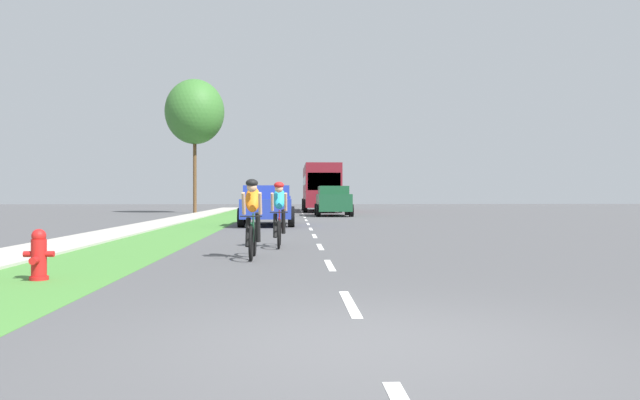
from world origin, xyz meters
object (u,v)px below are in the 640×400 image
at_px(pickup_blue, 268,205).
at_px(street_tree_far, 195,112).
at_px(cyclist_lead, 253,218).
at_px(bus_maroon, 320,186).
at_px(fire_hydrant_red, 39,255).
at_px(cyclist_trailing, 279,214).
at_px(suv_dark_green, 333,200).

bearing_deg(pickup_blue, street_tree_far, 108.10).
height_order(cyclist_lead, bus_maroon, bus_maroon).
relative_size(cyclist_lead, pickup_blue, 0.34).
xyz_separation_m(fire_hydrant_red, cyclist_trailing, (3.44, 5.73, 0.44)).
bearing_deg(street_tree_far, bus_maroon, 29.91).
xyz_separation_m(cyclist_lead, suv_dark_green, (3.23, 25.22, 0.14)).
height_order(fire_hydrant_red, suv_dark_green, suv_dark_green).
bearing_deg(bus_maroon, street_tree_far, -150.09).
bearing_deg(fire_hydrant_red, bus_maroon, 81.41).
distance_m(suv_dark_green, bus_maroon, 10.88).
xyz_separation_m(suv_dark_green, street_tree_far, (-9.14, 5.73, 5.99)).
bearing_deg(cyclist_lead, bus_maroon, 85.35).
bearing_deg(cyclist_lead, suv_dark_green, 82.71).
distance_m(cyclist_trailing, street_tree_far, 29.62).
bearing_deg(pickup_blue, fire_hydrant_red, -99.32).
xyz_separation_m(cyclist_lead, street_tree_far, (-5.92, 30.95, 6.13)).
bearing_deg(cyclist_trailing, bus_maroon, 85.78).
xyz_separation_m(cyclist_trailing, pickup_blue, (-0.71, 10.91, 0.02)).
height_order(cyclist_trailing, street_tree_far, street_tree_far).
relative_size(fire_hydrant_red, bus_maroon, 0.07).
bearing_deg(bus_maroon, cyclist_trailing, -94.22).
distance_m(pickup_blue, street_tree_far, 19.25).
bearing_deg(suv_dark_green, bus_maroon, 91.55).
bearing_deg(suv_dark_green, cyclist_lead, -97.29).
relative_size(cyclist_lead, suv_dark_green, 0.37).
bearing_deg(fire_hydrant_red, street_tree_far, 94.95).
bearing_deg(cyclist_trailing, street_tree_far, 102.73).
xyz_separation_m(fire_hydrant_red, bus_maroon, (5.91, 39.08, 1.61)).
bearing_deg(fire_hydrant_red, cyclist_lead, 45.62).
bearing_deg(cyclist_lead, street_tree_far, 100.82).
bearing_deg(street_tree_far, fire_hydrant_red, -85.05).
distance_m(fire_hydrant_red, cyclist_trailing, 6.70).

